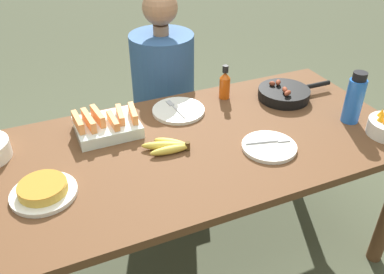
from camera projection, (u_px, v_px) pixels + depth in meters
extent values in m
plane|color=#474C38|center=(192.00, 258.00, 2.05)|extent=(14.00, 14.00, 0.00)
cube|color=brown|center=(192.00, 147.00, 1.68)|extent=(1.81, 0.85, 0.03)
cylinder|color=brown|center=(296.00, 131.00, 2.43)|extent=(0.07, 0.07, 0.67)
ellipsoid|color=gold|center=(172.00, 143.00, 1.64)|extent=(0.14, 0.13, 0.04)
ellipsoid|color=gold|center=(166.00, 146.00, 1.62)|extent=(0.19, 0.11, 0.04)
ellipsoid|color=gold|center=(170.00, 150.00, 1.60)|extent=(0.17, 0.05, 0.03)
cylinder|color=#4C3819|center=(188.00, 146.00, 1.62)|extent=(0.02, 0.02, 0.04)
cube|color=silver|center=(107.00, 127.00, 1.72)|extent=(0.26, 0.22, 0.05)
cube|color=#ED8E4C|center=(78.00, 123.00, 1.66)|extent=(0.03, 0.14, 0.05)
cube|color=#ED8E4C|center=(89.00, 121.00, 1.68)|extent=(0.04, 0.15, 0.05)
cube|color=#ED8E4C|center=(98.00, 117.00, 1.70)|extent=(0.04, 0.14, 0.05)
cube|color=#ED8E4C|center=(113.00, 121.00, 1.69)|extent=(0.03, 0.13, 0.04)
cube|color=#ED8E4C|center=(120.00, 115.00, 1.72)|extent=(0.04, 0.13, 0.04)
cube|color=#ED8E4C|center=(133.00, 114.00, 1.73)|extent=(0.04, 0.13, 0.05)
cylinder|color=black|center=(283.00, 98.00, 1.99)|extent=(0.24, 0.24, 0.01)
cylinder|color=black|center=(284.00, 93.00, 1.98)|extent=(0.25, 0.25, 0.04)
cylinder|color=black|center=(317.00, 85.00, 2.03)|extent=(0.15, 0.03, 0.02)
ellipsoid|color=brown|center=(278.00, 82.00, 1.99)|extent=(0.05, 0.05, 0.03)
ellipsoid|color=brown|center=(272.00, 84.00, 1.99)|extent=(0.04, 0.04, 0.03)
ellipsoid|color=brown|center=(285.00, 90.00, 1.92)|extent=(0.05, 0.05, 0.03)
ellipsoid|color=brown|center=(288.00, 93.00, 1.89)|extent=(0.05, 0.05, 0.03)
cylinder|color=silver|center=(44.00, 193.00, 1.40)|extent=(0.23, 0.23, 0.02)
cylinder|color=gold|center=(43.00, 188.00, 1.38)|extent=(0.17, 0.17, 0.03)
cylinder|color=#AB7427|center=(42.00, 184.00, 1.37)|extent=(0.16, 0.16, 0.00)
cylinder|color=silver|center=(178.00, 111.00, 1.88)|extent=(0.24, 0.24, 0.02)
cylinder|color=#B2B2B7|center=(178.00, 111.00, 1.85)|extent=(0.02, 0.13, 0.01)
cube|color=#B2B2B7|center=(170.00, 103.00, 1.91)|extent=(0.03, 0.05, 0.00)
cylinder|color=silver|center=(269.00, 147.00, 1.63)|extent=(0.22, 0.22, 0.02)
cylinder|color=#B2B2B7|center=(262.00, 142.00, 1.64)|extent=(0.13, 0.04, 0.01)
cube|color=#B2B2B7|center=(284.00, 140.00, 1.65)|extent=(0.06, 0.03, 0.00)
cone|color=orange|center=(382.00, 113.00, 1.72)|extent=(0.04, 0.04, 0.04)
cone|color=orange|center=(381.00, 118.00, 1.69)|extent=(0.05, 0.05, 0.04)
cylinder|color=blue|center=(354.00, 101.00, 1.76)|extent=(0.08, 0.08, 0.20)
cylinder|color=black|center=(360.00, 76.00, 1.70)|extent=(0.06, 0.06, 0.04)
cylinder|color=#C64C0F|center=(225.00, 88.00, 1.97)|extent=(0.05, 0.05, 0.11)
cone|color=#C64C0F|center=(225.00, 75.00, 1.94)|extent=(0.05, 0.05, 0.03)
cylinder|color=black|center=(225.00, 69.00, 1.92)|extent=(0.03, 0.03, 0.03)
cube|color=black|center=(166.00, 147.00, 2.51)|extent=(0.38, 0.38, 0.41)
cylinder|color=#2D5184|center=(163.00, 79.00, 2.26)|extent=(0.35, 0.35, 0.51)
cylinder|color=#9E7051|center=(161.00, 30.00, 2.10)|extent=(0.08, 0.08, 0.05)
sphere|color=#9E7051|center=(160.00, 7.00, 2.04)|extent=(0.18, 0.18, 0.18)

